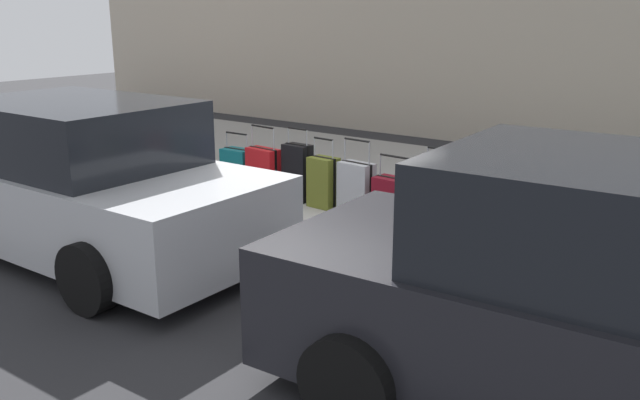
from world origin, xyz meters
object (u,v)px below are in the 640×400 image
object	(u,v)px
suitcase_red_9	(264,172)
suitcase_teal_10	(238,168)
suitcase_olive_7	(323,182)
suitcase_silver_6	(356,188)
suitcase_navy_4	(440,198)
bollard_post	(164,146)
fire_hydrant	(202,154)
parked_car_charcoal_0	(636,315)
suitcase_black_8	(298,172)
suitcase_teal_3	(479,207)
suitcase_black_1	(577,233)
suitcase_maroon_5	(394,200)
suitcase_red_2	(527,219)
parked_car_silver_1	(78,182)
suitcase_olive_0	(628,242)

from	to	relation	value
suitcase_red_9	suitcase_teal_10	world-z (taller)	suitcase_red_9
suitcase_olive_7	suitcase_teal_10	world-z (taller)	suitcase_olive_7
suitcase_silver_6	suitcase_navy_4	bearing A→B (deg)	-176.15
suitcase_red_9	bollard_post	distance (m)	1.88
suitcase_olive_7	bollard_post	world-z (taller)	bollard_post
fire_hydrant	parked_car_charcoal_0	distance (m)	6.87
suitcase_black_8	parked_car_charcoal_0	distance (m)	5.32
suitcase_teal_3	suitcase_teal_10	size ratio (longest dim) A/B	1.25
suitcase_black_1	suitcase_maroon_5	xyz separation A→B (m)	(2.07, 0.05, 0.00)
suitcase_teal_10	fire_hydrant	bearing A→B (deg)	1.48
suitcase_black_1	suitcase_red_9	world-z (taller)	suitcase_red_9
suitcase_teal_3	suitcase_maroon_5	size ratio (longest dim) A/B	1.24
suitcase_navy_4	suitcase_red_9	bearing A→B (deg)	2.69
parked_car_charcoal_0	suitcase_red_9	bearing A→B (deg)	-25.96
suitcase_red_2	fire_hydrant	bearing A→B (deg)	0.56
bollard_post	suitcase_red_9	bearing A→B (deg)	-177.10
suitcase_teal_3	suitcase_red_9	xyz separation A→B (m)	(3.02, 0.08, -0.03)
suitcase_teal_3	suitcase_silver_6	xyz separation A→B (m)	(1.57, 0.03, -0.03)
suitcase_olive_7	suitcase_teal_10	xyz separation A→B (m)	(1.51, -0.04, -0.04)
parked_car_silver_1	suitcase_red_2	bearing A→B (deg)	-146.54
fire_hydrant	suitcase_teal_3	bearing A→B (deg)	-179.65
parked_car_charcoal_0	suitcase_black_1	bearing A→B (deg)	-67.17
suitcase_navy_4	bollard_post	world-z (taller)	bollard_post
suitcase_red_2	suitcase_navy_4	bearing A→B (deg)	-0.96
suitcase_teal_10	parked_car_silver_1	bearing A→B (deg)	93.27
suitcase_black_1	suitcase_navy_4	size ratio (longest dim) A/B	0.80
suitcase_black_1	suitcase_maroon_5	size ratio (longest dim) A/B	0.94
suitcase_red_2	suitcase_teal_3	distance (m)	0.53
suitcase_black_1	fire_hydrant	size ratio (longest dim) A/B	0.96
suitcase_red_2	suitcase_navy_4	size ratio (longest dim) A/B	0.70
suitcase_red_9	suitcase_teal_10	xyz separation A→B (m)	(0.54, -0.07, -0.04)
suitcase_silver_6	bollard_post	bearing A→B (deg)	2.43
suitcase_olive_0	bollard_post	xyz separation A→B (m)	(6.41, 0.15, 0.20)
suitcase_olive_7	suitcase_red_9	size ratio (longest dim) A/B	0.94
suitcase_red_9	suitcase_black_1	bearing A→B (deg)	-178.99
suitcase_navy_4	suitcase_red_9	xyz separation A→B (m)	(2.54, 0.12, -0.03)
suitcase_maroon_5	suitcase_teal_3	bearing A→B (deg)	-176.62
suitcase_black_1	suitcase_navy_4	xyz separation A→B (m)	(1.53, -0.05, 0.09)
suitcase_navy_4	parked_car_charcoal_0	bearing A→B (deg)	134.86
suitcase_navy_4	suitcase_teal_10	bearing A→B (deg)	0.87
suitcase_red_2	suitcase_black_8	distance (m)	3.04
suitcase_olive_7	suitcase_navy_4	bearing A→B (deg)	-176.85
suitcase_red_2	suitcase_red_9	size ratio (longest dim) A/B	0.70
suitcase_teal_10	fire_hydrant	distance (m)	0.68
suitcase_teal_3	suitcase_black_8	world-z (taller)	suitcase_teal_3
suitcase_navy_4	parked_car_silver_1	distance (m)	3.95
suitcase_maroon_5	suitcase_black_8	xyz separation A→B (m)	(1.49, -0.07, 0.11)
suitcase_maroon_5	bollard_post	size ratio (longest dim) A/B	0.85
suitcase_olive_0	suitcase_red_2	size ratio (longest dim) A/B	1.30
suitcase_silver_6	parked_car_silver_1	world-z (taller)	parked_car_silver_1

